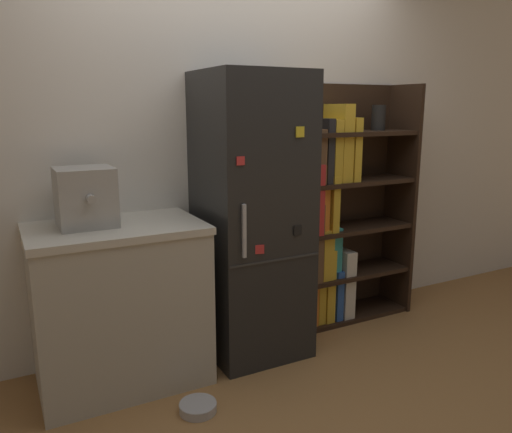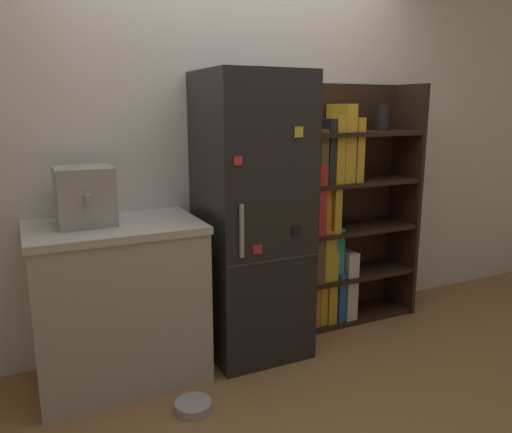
{
  "view_description": "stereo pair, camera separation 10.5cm",
  "coord_description": "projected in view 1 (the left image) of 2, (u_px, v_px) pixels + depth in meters",
  "views": [
    {
      "loc": [
        -1.39,
        -2.54,
        1.54
      ],
      "look_at": [
        0.03,
        0.15,
        0.88
      ],
      "focal_mm": 35.0,
      "sensor_mm": 36.0,
      "label": 1
    },
    {
      "loc": [
        -1.29,
        -2.58,
        1.54
      ],
      "look_at": [
        0.03,
        0.15,
        0.88
      ],
      "focal_mm": 35.0,
      "sensor_mm": 36.0,
      "label": 2
    }
  ],
  "objects": [
    {
      "name": "pet_bowl",
      "position": [
        198.0,
        407.0,
        2.58
      ],
      "size": [
        0.2,
        0.2,
        0.05
      ],
      "color": "#B7B7BC",
      "rests_on": "ground_plane"
    },
    {
      "name": "espresso_machine",
      "position": [
        85.0,
        197.0,
        2.65
      ],
      "size": [
        0.29,
        0.34,
        0.31
      ],
      "color": "#A5A39E",
      "rests_on": "kitchen_counter"
    },
    {
      "name": "wall_back",
      "position": [
        229.0,
        145.0,
        3.29
      ],
      "size": [
        8.0,
        0.05,
        2.6
      ],
      "color": "white",
      "rests_on": "ground_plane"
    },
    {
      "name": "kitchen_counter",
      "position": [
        120.0,
        304.0,
        2.8
      ],
      "size": [
        0.93,
        0.62,
        0.92
      ],
      "color": "#BCB7A8",
      "rests_on": "ground_plane"
    },
    {
      "name": "refrigerator",
      "position": [
        252.0,
        217.0,
        3.09
      ],
      "size": [
        0.6,
        0.63,
        1.75
      ],
      "color": "black",
      "rests_on": "ground_plane"
    },
    {
      "name": "bookshelf",
      "position": [
        330.0,
        216.0,
        3.57
      ],
      "size": [
        0.99,
        0.35,
        1.71
      ],
      "color": "black",
      "rests_on": "ground_plane"
    },
    {
      "name": "ground_plane",
      "position": [
        263.0,
        357.0,
        3.15
      ],
      "size": [
        16.0,
        16.0,
        0.0
      ],
      "primitive_type": "plane",
      "color": "#A87542"
    }
  ]
}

